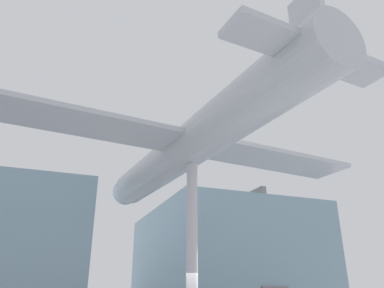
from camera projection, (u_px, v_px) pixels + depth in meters
name	position (u px, v px, depth m)	size (l,w,h in m)	color
glass_pavilion_right	(223.00, 265.00, 28.75)	(11.19, 13.91, 8.51)	#7593A3
support_pylon_central	(192.00, 251.00, 13.11)	(0.41, 0.41, 6.45)	#B7B7BC
suspended_airplane	(190.00, 145.00, 14.78)	(15.40, 16.19, 2.84)	#B2B7BC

